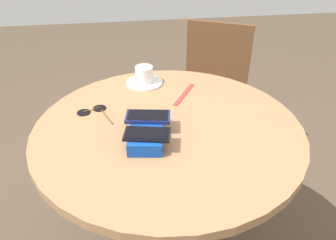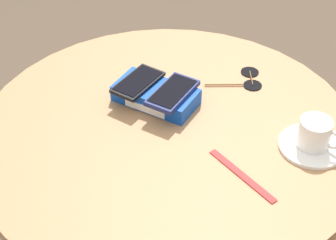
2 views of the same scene
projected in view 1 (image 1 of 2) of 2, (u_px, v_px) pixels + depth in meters
name	position (u px, v px, depth m)	size (l,w,h in m)	color
round_table	(168.00, 155.00, 1.16)	(0.90, 0.90, 0.77)	#2D2D2D
phone_box	(146.00, 132.00, 1.02)	(0.21, 0.13, 0.04)	#0F42AD
phone_black	(147.00, 134.00, 0.97)	(0.10, 0.15, 0.01)	black
phone_navy	(148.00, 117.00, 1.05)	(0.10, 0.15, 0.01)	navy
saucer	(145.00, 83.00, 1.36)	(0.15, 0.15, 0.01)	white
coffee_cup	(144.00, 74.00, 1.34)	(0.10, 0.07, 0.07)	white
lanyard_strap	(184.00, 94.00, 1.28)	(0.19, 0.02, 0.00)	red
sunglasses	(93.00, 111.00, 1.17)	(0.14, 0.13, 0.01)	black
chair_near_window	(211.00, 99.00, 1.92)	(0.53, 0.53, 0.86)	brown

